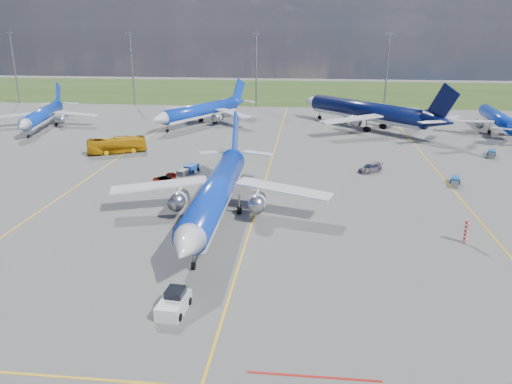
# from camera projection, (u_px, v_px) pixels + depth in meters

# --- Properties ---
(ground) EXTENTS (400.00, 400.00, 0.00)m
(ground) POSITION_uv_depth(u_px,v_px,m) (240.00, 262.00, 54.58)
(ground) COLOR #5C5C59
(ground) RESTS_ON ground
(grass_strip) EXTENTS (400.00, 80.00, 0.01)m
(grass_strip) POSITION_uv_depth(u_px,v_px,m) (292.00, 91.00, 196.00)
(grass_strip) COLOR #2D4719
(grass_strip) RESTS_ON ground
(taxiway_lines) EXTENTS (60.25, 160.00, 0.02)m
(taxiway_lines) POSITION_uv_depth(u_px,v_px,m) (264.00, 186.00, 80.67)
(taxiway_lines) COLOR #EEB114
(taxiway_lines) RESTS_ON ground
(floodlight_masts) EXTENTS (202.20, 0.50, 22.70)m
(floodlight_masts) POSITION_uv_depth(u_px,v_px,m) (321.00, 67.00, 153.29)
(floodlight_masts) COLOR slate
(floodlight_masts) RESTS_ON ground
(warning_post) EXTENTS (0.50, 0.50, 3.00)m
(warning_post) POSITION_uv_depth(u_px,v_px,m) (466.00, 231.00, 59.00)
(warning_post) COLOR red
(warning_post) RESTS_ON ground
(bg_jet_nw) EXTENTS (34.47, 41.12, 9.48)m
(bg_jet_nw) POSITION_uv_depth(u_px,v_px,m) (44.00, 128.00, 126.08)
(bg_jet_nw) COLOR #0D36C2
(bg_jet_nw) RESTS_ON ground
(bg_jet_nnw) EXTENTS (44.28, 48.18, 10.18)m
(bg_jet_nnw) POSITION_uv_depth(u_px,v_px,m) (202.00, 124.00, 131.04)
(bg_jet_nnw) COLOR #0D36C2
(bg_jet_nnw) RESTS_ON ground
(bg_jet_n) EXTENTS (60.19, 60.47, 12.68)m
(bg_jet_n) POSITION_uv_depth(u_px,v_px,m) (365.00, 128.00, 125.74)
(bg_jet_n) COLOR #070F3E
(bg_jet_n) RESTS_ON ground
(bg_jet_ne) EXTENTS (30.04, 37.97, 9.44)m
(bg_jet_ne) POSITION_uv_depth(u_px,v_px,m) (496.00, 132.00, 121.17)
(bg_jet_ne) COLOR #0D36C2
(bg_jet_ne) RESTS_ON ground
(main_airliner) EXTENTS (32.88, 42.99, 11.20)m
(main_airliner) POSITION_uv_depth(u_px,v_px,m) (217.00, 220.00, 66.42)
(main_airliner) COLOR #0D36C2
(main_airliner) RESTS_ON ground
(pushback_tug) EXTENTS (2.50, 5.88, 1.97)m
(pushback_tug) POSITION_uv_depth(u_px,v_px,m) (174.00, 303.00, 45.10)
(pushback_tug) COLOR silver
(pushback_tug) RESTS_ON ground
(apron_bus) EXTENTS (11.65, 7.74, 3.25)m
(apron_bus) POSITION_uv_depth(u_px,v_px,m) (117.00, 145.00, 100.85)
(apron_bus) COLOR #CE8E0C
(apron_bus) RESTS_ON ground
(service_car_a) EXTENTS (1.59, 3.87, 1.31)m
(service_car_a) POSITION_uv_depth(u_px,v_px,m) (169.00, 177.00, 82.88)
(service_car_a) COLOR #999999
(service_car_a) RESTS_ON ground
(service_car_b) EXTENTS (4.60, 2.95, 1.18)m
(service_car_b) POSITION_uv_depth(u_px,v_px,m) (166.00, 180.00, 81.68)
(service_car_b) COLOR #999999
(service_car_b) RESTS_ON ground
(service_car_c) EXTENTS (4.96, 4.81, 1.43)m
(service_car_c) POSITION_uv_depth(u_px,v_px,m) (370.00, 168.00, 88.10)
(service_car_c) COLOR #999999
(service_car_c) RESTS_ON ground
(baggage_tug_w) EXTENTS (2.42, 4.64, 1.01)m
(baggage_tug_w) POSITION_uv_depth(u_px,v_px,m) (455.00, 182.00, 81.17)
(baggage_tug_w) COLOR #185495
(baggage_tug_w) RESTS_ON ground
(baggage_tug_c) EXTENTS (3.02, 5.55, 1.21)m
(baggage_tug_c) POSITION_uv_depth(u_px,v_px,m) (189.00, 170.00, 87.57)
(baggage_tug_c) COLOR #194097
(baggage_tug_c) RESTS_ON ground
(baggage_tug_e) EXTENTS (2.52, 4.68, 1.02)m
(baggage_tug_e) POSITION_uv_depth(u_px,v_px,m) (492.00, 154.00, 98.89)
(baggage_tug_e) COLOR #195198
(baggage_tug_e) RESTS_ON ground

